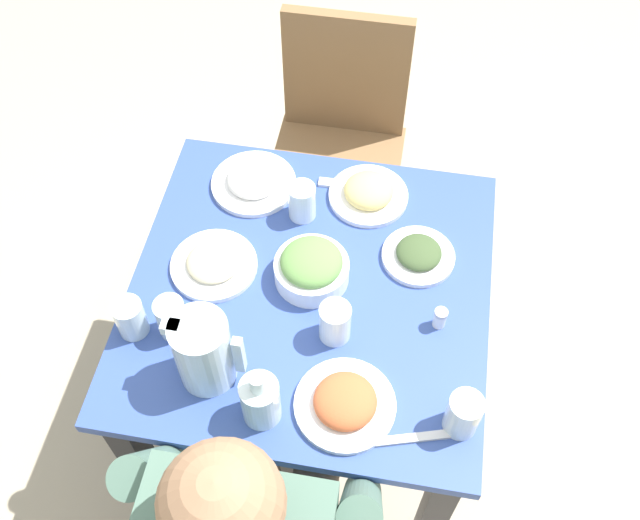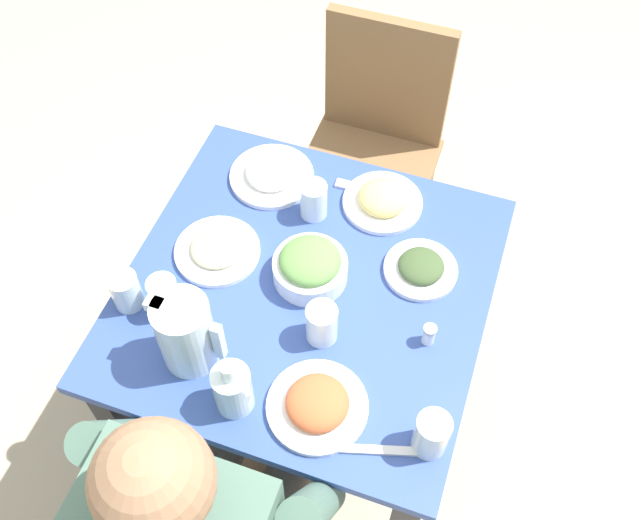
{
  "view_description": "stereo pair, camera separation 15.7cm",
  "coord_description": "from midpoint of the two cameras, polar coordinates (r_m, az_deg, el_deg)",
  "views": [
    {
      "loc": [
        0.18,
        -0.89,
        2.12
      ],
      "look_at": [
        0.02,
        0.05,
        0.75
      ],
      "focal_mm": 40.84,
      "sensor_mm": 36.0,
      "label": 1
    },
    {
      "loc": [
        0.33,
        -0.85,
        2.12
      ],
      "look_at": [
        0.02,
        0.05,
        0.75
      ],
      "focal_mm": 40.84,
      "sensor_mm": 36.0,
      "label": 2
    }
  ],
  "objects": [
    {
      "name": "salt_shaker",
      "position": [
        1.6,
        6.63,
        -4.73
      ],
      "size": [
        0.03,
        0.03,
        0.05
      ],
      "color": "white",
      "rests_on": "dining_table"
    },
    {
      "name": "water_glass_far_right",
      "position": [
        1.64,
        -17.33,
        -4.54
      ],
      "size": [
        0.07,
        0.07,
        0.1
      ],
      "primitive_type": "cylinder",
      "color": "silver",
      "rests_on": "dining_table"
    },
    {
      "name": "water_pitcher",
      "position": [
        1.51,
        -12.09,
        -7.21
      ],
      "size": [
        0.16,
        0.12,
        0.19
      ],
      "color": "silver",
      "rests_on": "dining_table"
    },
    {
      "name": "plate_rice_curry",
      "position": [
        1.51,
        -1.05,
        -11.33
      ],
      "size": [
        0.21,
        0.21,
        0.06
      ],
      "color": "white",
      "rests_on": "dining_table"
    },
    {
      "name": "dining_table",
      "position": [
        1.78,
        -3.31,
        -4.67
      ],
      "size": [
        0.82,
        0.82,
        0.71
      ],
      "color": "#334C99",
      "rests_on": "ground_plane"
    },
    {
      "name": "plate_yoghurt",
      "position": [
        1.86,
        -7.67,
        6.03
      ],
      "size": [
        0.21,
        0.21,
        0.05
      ],
      "color": "white",
      "rests_on": "dining_table"
    },
    {
      "name": "ground_plane",
      "position": [
        2.3,
        -2.61,
        -12.0
      ],
      "size": [
        8.0,
        8.0,
        0.0
      ],
      "primitive_type": "plane",
      "color": "tan"
    },
    {
      "name": "plate_beans",
      "position": [
        1.72,
        -10.94,
        -0.44
      ],
      "size": [
        0.2,
        0.2,
        0.04
      ],
      "color": "white",
      "rests_on": "dining_table"
    },
    {
      "name": "oil_carafe",
      "position": [
        1.49,
        -7.76,
        -11.16
      ],
      "size": [
        0.08,
        0.08,
        0.16
      ],
      "color": "silver",
      "rests_on": "dining_table"
    },
    {
      "name": "salad_bowl",
      "position": [
        1.65,
        -3.3,
        -0.76
      ],
      "size": [
        0.17,
        0.17,
        0.09
      ],
      "color": "white",
      "rests_on": "dining_table"
    },
    {
      "name": "water_glass_center",
      "position": [
        1.62,
        -14.3,
        -4.61
      ],
      "size": [
        0.07,
        0.07,
        0.1
      ],
      "primitive_type": "cylinder",
      "color": "silver",
      "rests_on": "dining_table"
    },
    {
      "name": "chair_far",
      "position": [
        2.3,
        -0.42,
        9.57
      ],
      "size": [
        0.4,
        0.4,
        0.86
      ],
      "color": "olive",
      "rests_on": "ground_plane"
    },
    {
      "name": "water_glass_near_left",
      "position": [
        1.76,
        -3.98,
        4.44
      ],
      "size": [
        0.07,
        0.07,
        0.1
      ],
      "primitive_type": "cylinder",
      "color": "silver",
      "rests_on": "dining_table"
    },
    {
      "name": "water_glass_far_left",
      "position": [
        1.56,
        -1.71,
        -5.1
      ],
      "size": [
        0.07,
        0.07,
        0.1
      ],
      "primitive_type": "cylinder",
      "color": "silver",
      "rests_on": "dining_table"
    },
    {
      "name": "water_glass_by_pitcher",
      "position": [
        1.48,
        8.14,
        -12.11
      ],
      "size": [
        0.07,
        0.07,
        0.11
      ],
      "primitive_type": "cylinder",
      "color": "silver",
      "rests_on": "dining_table"
    },
    {
      "name": "knife_near",
      "position": [
        1.5,
        4.38,
        -13.95
      ],
      "size": [
        0.18,
        0.07,
        0.01
      ],
      "primitive_type": "cube",
      "rotation": [
        0.0,
        0.0,
        0.29
      ],
      "color": "silver",
      "rests_on": "dining_table"
    },
    {
      "name": "plate_fries",
      "position": [
        1.81,
        1.35,
        5.16
      ],
      "size": [
        0.2,
        0.2,
        0.06
      ],
      "color": "white",
      "rests_on": "dining_table"
    },
    {
      "name": "plate_dolmas",
      "position": [
        1.71,
        5.14,
        0.27
      ],
      "size": [
        0.17,
        0.17,
        0.04
      ],
      "color": "white",
      "rests_on": "dining_table"
    },
    {
      "name": "fork_near",
      "position": [
        1.85,
        0.07,
        5.71
      ],
      "size": [
        0.17,
        0.03,
        0.01
      ],
      "primitive_type": "cube",
      "rotation": [
        0.0,
        0.0,
        0.02
      ],
      "color": "silver",
      "rests_on": "dining_table"
    }
  ]
}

